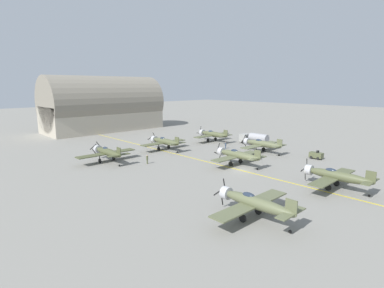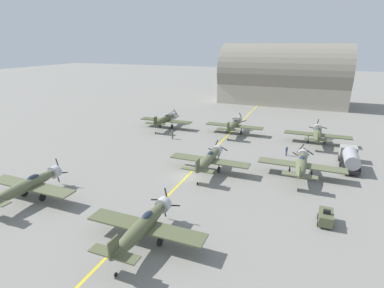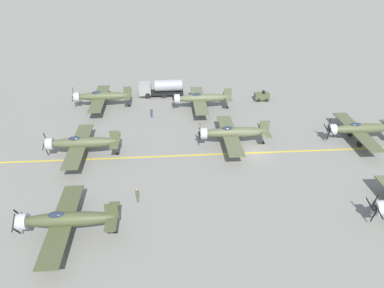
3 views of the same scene
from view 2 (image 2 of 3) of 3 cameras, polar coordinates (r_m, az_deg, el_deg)
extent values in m
plane|color=gray|center=(43.21, -1.04, -6.25)|extent=(400.00, 400.00, 0.00)
cube|color=yellow|center=(43.21, -1.04, -6.25)|extent=(0.30, 160.00, 0.01)
ellipsoid|color=#494E2F|center=(66.85, -5.29, 4.61)|extent=(1.50, 9.50, 1.42)
cylinder|color=#B7B7BC|center=(70.72, -3.65, 5.43)|extent=(1.57, 0.90, 1.58)
ellipsoid|color=#232D3D|center=(67.71, -4.87, 5.29)|extent=(0.80, 1.70, 0.76)
cube|color=#494E2F|center=(67.59, -4.99, 4.48)|extent=(12.00, 2.10, 0.16)
cube|color=#494E2F|center=(63.33, -6.98, 3.89)|extent=(4.40, 1.10, 0.12)
cube|color=#494E2F|center=(63.17, -7.00, 4.46)|extent=(0.14, 1.30, 1.60)
sphere|color=black|center=(71.16, -3.48, 5.52)|extent=(0.56, 0.56, 0.56)
cube|color=black|center=(71.36, -4.01, 5.95)|extent=(1.52, 0.06, 1.10)
cube|color=black|center=(71.54, -3.82, 4.99)|extent=(1.10, 0.06, 1.52)
cube|color=black|center=(70.98, -2.94, 5.08)|extent=(1.52, 0.06, 1.10)
cube|color=black|center=(70.79, -3.12, 6.06)|extent=(1.10, 0.06, 1.52)
cylinder|color=black|center=(68.42, -6.10, 4.08)|extent=(0.14, 0.14, 1.26)
cylinder|color=black|center=(68.58, -6.08, 3.56)|extent=(0.22, 0.90, 0.90)
cylinder|color=black|center=(67.10, -3.83, 3.85)|extent=(0.14, 0.14, 1.26)
cylinder|color=black|center=(67.26, -3.82, 3.33)|extent=(0.22, 0.90, 0.90)
cylinder|color=black|center=(63.82, -6.94, 2.13)|extent=(0.12, 0.36, 0.36)
ellipsoid|color=#525739|center=(60.66, 22.81, 1.73)|extent=(1.50, 9.50, 1.42)
cylinder|color=#B7B7BC|center=(64.96, 22.82, 2.79)|extent=(1.58, 0.90, 1.58)
ellipsoid|color=#232D3D|center=(61.61, 22.88, 2.52)|extent=(0.80, 1.70, 0.76)
cube|color=#525739|center=(61.48, 22.77, 1.62)|extent=(12.00, 2.10, 0.16)
cube|color=#525739|center=(56.69, 22.80, 0.77)|extent=(4.40, 1.10, 0.12)
cube|color=#525739|center=(56.51, 22.89, 1.40)|extent=(0.14, 1.30, 1.60)
sphere|color=black|center=(65.44, 22.83, 2.90)|extent=(0.56, 0.56, 0.56)
cube|color=black|center=(65.46, 22.06, 2.85)|extent=(1.75, 0.06, 0.46)
cube|color=black|center=(65.66, 22.87, 2.16)|extent=(0.46, 0.06, 1.75)
cube|color=black|center=(65.43, 23.59, 2.94)|extent=(1.75, 0.06, 0.46)
cube|color=black|center=(65.23, 22.78, 3.64)|extent=(0.46, 0.06, 1.75)
cylinder|color=black|center=(61.63, 21.31, 1.23)|extent=(0.14, 0.14, 1.26)
cylinder|color=black|center=(61.81, 21.24, 0.67)|extent=(0.22, 0.90, 0.90)
cylinder|color=black|center=(61.71, 24.08, 0.89)|extent=(0.14, 0.14, 1.26)
cylinder|color=black|center=(61.89, 24.00, 0.34)|extent=(0.22, 0.90, 0.90)
cylinder|color=black|center=(57.23, 22.55, -1.17)|extent=(0.12, 0.36, 0.36)
ellipsoid|color=#525738|center=(29.04, -9.68, -15.45)|extent=(1.50, 9.50, 1.42)
cylinder|color=#B7B7BC|center=(32.29, -5.51, -11.46)|extent=(1.58, 0.90, 1.58)
ellipsoid|color=#232D3D|center=(29.54, -8.57, -13.44)|extent=(0.80, 1.70, 0.76)
cube|color=#525738|center=(29.76, -8.86, -15.25)|extent=(12.00, 2.10, 0.16)
cube|color=#525738|center=(26.27, -14.60, -19.59)|extent=(4.40, 1.10, 0.12)
cube|color=#525738|center=(25.88, -14.72, -18.46)|extent=(0.14, 1.30, 1.60)
sphere|color=black|center=(32.67, -5.10, -11.05)|extent=(0.56, 0.56, 0.56)
cube|color=black|center=(33.17, -5.32, -12.29)|extent=(0.47, 0.06, 1.75)
cube|color=black|center=(32.42, -3.71, -11.61)|extent=(1.75, 0.06, 0.47)
cube|color=black|center=(32.19, -4.88, -9.79)|extent=(0.47, 0.06, 1.75)
cube|color=black|center=(32.95, -6.47, -10.50)|extent=(1.75, 0.06, 0.47)
cylinder|color=black|center=(30.80, -11.30, -15.53)|extent=(0.14, 0.14, 1.26)
cylinder|color=black|center=(31.16, -11.22, -16.49)|extent=(0.22, 0.90, 0.90)
cylinder|color=black|center=(29.49, -6.17, -16.97)|extent=(0.14, 0.14, 1.26)
cylinder|color=black|center=(29.86, -6.13, -17.96)|extent=(0.22, 0.90, 0.90)
cylinder|color=black|center=(27.52, -14.31, -22.98)|extent=(0.12, 0.36, 0.36)
ellipsoid|color=#5A6041|center=(41.11, -29.11, -7.00)|extent=(1.50, 9.50, 1.42)
cylinder|color=#B7B7BC|center=(43.70, -24.69, -4.84)|extent=(1.57, 0.90, 1.58)
ellipsoid|color=#232D3D|center=(41.53, -28.04, -5.72)|extent=(0.80, 1.70, 0.76)
cube|color=#5A6041|center=(41.67, -28.24, -7.04)|extent=(12.00, 2.10, 0.16)
sphere|color=black|center=(44.01, -24.23, -4.61)|extent=(0.56, 0.56, 0.56)
cube|color=black|center=(44.53, -25.03, -4.18)|extent=(1.74, 0.06, 0.54)
cube|color=black|center=(44.47, -24.26, -5.58)|extent=(0.54, 0.06, 1.74)
cube|color=black|center=(43.50, -23.40, -5.05)|extent=(1.74, 0.06, 0.54)
cube|color=black|center=(43.56, -24.19, -3.63)|extent=(0.54, 0.06, 1.74)
cylinder|color=black|center=(43.02, -29.42, -7.37)|extent=(0.14, 0.14, 1.26)
cylinder|color=black|center=(43.28, -29.29, -8.13)|extent=(0.22, 0.90, 0.90)
cylinder|color=black|center=(40.84, -26.73, -8.28)|extent=(0.14, 0.14, 1.26)
cylinder|color=black|center=(41.11, -26.60, -9.07)|extent=(0.22, 0.90, 0.90)
ellipsoid|color=#525738|center=(62.76, 7.90, 3.58)|extent=(1.50, 9.50, 1.42)
cylinder|color=#B7B7BC|center=(66.95, 8.85, 4.49)|extent=(1.58, 0.90, 1.58)
ellipsoid|color=#232D3D|center=(63.69, 8.18, 4.31)|extent=(0.80, 1.70, 0.76)
cube|color=#525738|center=(63.56, 8.06, 3.45)|extent=(12.00, 2.10, 0.16)
cube|color=#525738|center=(58.90, 6.91, 2.77)|extent=(4.40, 1.10, 0.12)
cube|color=#525738|center=(58.72, 6.93, 3.38)|extent=(0.14, 1.30, 1.60)
sphere|color=black|center=(67.43, 8.95, 4.58)|extent=(0.56, 0.56, 0.56)
cube|color=black|center=(67.52, 8.30, 4.94)|extent=(1.66, 0.06, 0.82)
cube|color=black|center=(67.70, 8.63, 3.95)|extent=(0.82, 0.06, 1.66)
cube|color=black|center=(67.34, 9.60, 4.23)|extent=(1.66, 0.06, 0.82)
cube|color=black|center=(67.16, 9.28, 5.22)|extent=(0.82, 0.06, 1.66)
cylinder|color=black|center=(64.08, 6.73, 3.05)|extent=(0.14, 0.14, 1.26)
cylinder|color=black|center=(64.26, 6.71, 2.50)|extent=(0.22, 0.90, 0.90)
cylinder|color=black|center=(63.40, 9.34, 2.75)|extent=(0.14, 0.14, 1.26)
cylinder|color=black|center=(63.58, 9.31, 2.21)|extent=(0.22, 0.90, 0.90)
cylinder|color=black|center=(59.42, 6.82, 0.88)|extent=(0.12, 0.36, 0.36)
ellipsoid|color=#595E3F|center=(43.67, 3.01, -3.07)|extent=(1.50, 9.50, 1.42)
cylinder|color=#B7B7BC|center=(47.63, 4.77, -1.23)|extent=(1.58, 0.90, 1.58)
ellipsoid|color=#232D3D|center=(44.47, 3.51, -1.89)|extent=(0.80, 1.70, 0.76)
cube|color=#595E3F|center=(44.46, 3.33, -3.14)|extent=(12.00, 2.10, 0.16)
cube|color=#595E3F|center=(40.06, 1.09, -4.89)|extent=(4.40, 1.10, 0.12)
cube|color=#595E3F|center=(39.80, 1.10, -4.03)|extent=(0.14, 1.30, 1.60)
sphere|color=black|center=(48.08, 4.95, -1.04)|extent=(0.56, 0.56, 0.56)
cube|color=black|center=(47.75, 5.87, -0.74)|extent=(1.65, 0.06, 0.86)
cube|color=black|center=(47.92, 4.55, -0.09)|extent=(0.86, 0.06, 1.65)
cube|color=black|center=(48.43, 4.04, -1.33)|extent=(1.65, 0.06, 0.86)
cube|color=black|center=(48.25, 5.34, -1.98)|extent=(0.86, 0.06, 1.65)
cylinder|color=black|center=(45.16, 1.51, -3.62)|extent=(0.14, 0.14, 1.26)
cylinder|color=black|center=(45.40, 1.50, -4.36)|extent=(0.22, 0.90, 0.90)
cylinder|color=black|center=(44.29, 5.15, -4.16)|extent=(0.14, 0.14, 1.26)
cylinder|color=black|center=(44.53, 5.13, -4.91)|extent=(0.22, 0.90, 0.90)
cylinder|color=black|center=(40.86, 1.04, -7.52)|extent=(0.12, 0.36, 0.36)
ellipsoid|color=#5D6344|center=(44.61, 20.09, -3.76)|extent=(1.50, 9.50, 1.42)
cylinder|color=#B7B7BC|center=(48.78, 20.35, -1.89)|extent=(1.57, 0.90, 1.58)
ellipsoid|color=#232D3D|center=(45.48, 20.24, -2.59)|extent=(0.80, 1.70, 0.76)
cube|color=#5D6344|center=(45.44, 20.09, -3.81)|extent=(12.00, 2.10, 0.16)
cube|color=#5D6344|center=(40.77, 19.83, -5.63)|extent=(4.40, 1.10, 0.12)
cube|color=#5D6344|center=(40.51, 19.93, -4.79)|extent=(0.14, 1.30, 1.60)
sphere|color=black|center=(49.26, 20.38, -1.70)|extent=(0.56, 0.56, 0.56)
cube|color=black|center=(49.51, 20.78, -2.58)|extent=(0.99, 0.06, 1.59)
cube|color=black|center=(49.12, 21.32, -1.33)|extent=(1.59, 0.06, 0.99)
cube|color=black|center=(49.02, 19.97, -0.80)|extent=(0.99, 0.06, 1.59)
cube|color=black|center=(49.41, 19.45, -2.06)|extent=(1.59, 0.06, 0.99)
cylinder|color=black|center=(45.71, 18.13, -4.32)|extent=(0.14, 0.14, 1.26)
cylinder|color=black|center=(45.95, 18.05, -5.04)|extent=(0.22, 0.90, 0.90)
cylinder|color=black|center=(45.69, 21.88, -4.77)|extent=(0.14, 0.14, 1.26)
cylinder|color=black|center=(45.93, 21.78, -5.50)|extent=(0.22, 0.90, 0.90)
cylinder|color=black|center=(41.55, 19.52, -8.21)|extent=(0.12, 0.36, 0.36)
cube|color=black|center=(52.14, 27.72, -3.28)|extent=(2.25, 8.00, 0.40)
cube|color=#999993|center=(54.66, 27.61, -1.41)|extent=(2.50, 2.08, 2.00)
cylinder|color=#9E9EA3|center=(50.48, 28.06, -2.44)|extent=(2.10, 4.96, 2.10)
cylinder|color=black|center=(54.38, 26.27, -2.35)|extent=(0.30, 1.00, 1.00)
cylinder|color=black|center=(54.66, 28.73, -2.63)|extent=(0.30, 1.00, 1.00)
cylinder|color=black|center=(51.68, 26.44, -3.42)|extent=(0.30, 1.00, 1.00)
cylinder|color=black|center=(51.97, 29.03, -3.71)|extent=(0.30, 1.00, 1.00)
cylinder|color=black|center=(49.74, 26.57, -4.27)|extent=(0.30, 1.00, 1.00)
cylinder|color=black|center=(50.05, 29.27, -4.57)|extent=(0.30, 1.00, 1.00)
cube|color=#515638|center=(35.42, 24.14, -12.58)|extent=(1.40, 2.60, 1.10)
cube|color=black|center=(34.82, 24.32, -11.70)|extent=(0.70, 0.36, 0.44)
cylinder|color=black|center=(36.24, 22.91, -12.59)|extent=(0.20, 0.60, 0.60)
cylinder|color=black|center=(36.35, 25.12, -12.81)|extent=(0.20, 0.60, 0.60)
cylinder|color=black|center=(35.01, 22.91, -13.75)|extent=(0.20, 0.60, 0.60)
cylinder|color=black|center=(35.12, 25.20, -13.98)|extent=(0.20, 0.60, 0.60)
cylinder|color=#515638|center=(59.86, -3.76, 1.35)|extent=(0.26, 0.26, 0.85)
cylinder|color=#515638|center=(59.63, -3.78, 2.06)|extent=(0.39, 0.39, 0.71)
sphere|color=tan|center=(59.50, -3.79, 2.49)|extent=(0.23, 0.23, 0.23)
cylinder|color=#334256|center=(53.42, 17.51, -1.70)|extent=(0.25, 0.25, 0.81)
cylinder|color=#334256|center=(53.17, 17.59, -0.94)|extent=(0.37, 0.37, 0.68)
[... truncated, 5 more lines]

